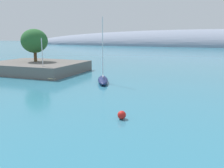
{
  "coord_description": "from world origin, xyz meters",
  "views": [
    {
      "loc": [
        7.75,
        -4.26,
        7.85
      ],
      "look_at": [
        -3.05,
        23.62,
        1.85
      ],
      "focal_mm": 38.82,
      "sensor_mm": 36.0,
      "label": 1
    }
  ],
  "objects_px": {
    "tree_clump_shore": "(34,41)",
    "sailboat_navy_mid_mooring": "(103,79)",
    "sailboat_sand_near_shore": "(43,76)",
    "mooring_buoy_red": "(122,115)"
  },
  "relations": [
    {
      "from": "tree_clump_shore",
      "to": "sailboat_sand_near_shore",
      "type": "height_order",
      "value": "tree_clump_shore"
    },
    {
      "from": "tree_clump_shore",
      "to": "sailboat_navy_mid_mooring",
      "type": "height_order",
      "value": "sailboat_navy_mid_mooring"
    },
    {
      "from": "sailboat_navy_mid_mooring",
      "to": "tree_clump_shore",
      "type": "bearing_deg",
      "value": 46.22
    },
    {
      "from": "sailboat_navy_mid_mooring",
      "to": "sailboat_sand_near_shore",
      "type": "bearing_deg",
      "value": 64.85
    },
    {
      "from": "tree_clump_shore",
      "to": "sailboat_sand_near_shore",
      "type": "xyz_separation_m",
      "value": [
        6.87,
        -6.58,
        -6.26
      ]
    },
    {
      "from": "sailboat_sand_near_shore",
      "to": "mooring_buoy_red",
      "type": "distance_m",
      "value": 26.74
    },
    {
      "from": "tree_clump_shore",
      "to": "sailboat_navy_mid_mooring",
      "type": "relative_size",
      "value": 0.65
    },
    {
      "from": "tree_clump_shore",
      "to": "sailboat_navy_mid_mooring",
      "type": "distance_m",
      "value": 21.19
    },
    {
      "from": "sailboat_navy_mid_mooring",
      "to": "mooring_buoy_red",
      "type": "xyz_separation_m",
      "value": [
        8.92,
        -16.15,
        -0.13
      ]
    },
    {
      "from": "mooring_buoy_red",
      "to": "sailboat_sand_near_shore",
      "type": "bearing_deg",
      "value": 142.36
    }
  ]
}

